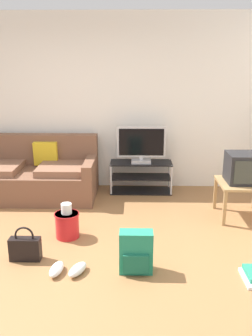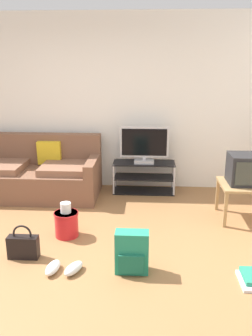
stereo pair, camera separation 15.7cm
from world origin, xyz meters
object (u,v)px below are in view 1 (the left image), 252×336
object	(u,v)px
tv_stand	(141,177)
cleaning_bucket	(67,223)
flat_tv	(141,145)
crt_tv	(243,168)
side_table	(242,187)
handbag	(25,248)
backpack	(136,252)
couch	(32,175)
sneakers_pair	(67,269)

from	to	relation	value
tv_stand	cleaning_bucket	world-z (taller)	tv_stand
flat_tv	crt_tv	xyz separation A→B (m)	(1.29, -0.90, -0.09)
side_table	tv_stand	bearing A→B (deg)	144.03
tv_stand	handbag	size ratio (longest dim) A/B	2.56
side_table	backpack	bearing A→B (deg)	-135.86
couch	tv_stand	distance (m)	1.67
handbag	cleaning_bucket	size ratio (longest dim) A/B	0.89
side_table	crt_tv	world-z (taller)	crt_tv
handbag	cleaning_bucket	distance (m)	0.62
couch	handbag	xyz separation A→B (m)	(0.43, -1.86, -0.19)
cleaning_bucket	handbag	bearing A→B (deg)	-123.76
cleaning_bucket	sneakers_pair	bearing A→B (deg)	-80.21
tv_stand	handbag	world-z (taller)	tv_stand
tv_stand	cleaning_bucket	xyz separation A→B (m)	(-0.88, -1.56, -0.07)
side_table	flat_tv	bearing A→B (deg)	144.69
tv_stand	sneakers_pair	distance (m)	2.45
flat_tv	sneakers_pair	world-z (taller)	flat_tv
backpack	handbag	size ratio (longest dim) A/B	1.14
backpack	handbag	world-z (taller)	backpack
backpack	cleaning_bucket	world-z (taller)	backpack
flat_tv	backpack	world-z (taller)	flat_tv
crt_tv	handbag	bearing A→B (deg)	-155.29
couch	side_table	xyz separation A→B (m)	(2.94, -0.72, 0.09)
couch	flat_tv	world-z (taller)	flat_tv
side_table	crt_tv	xyz separation A→B (m)	(0.00, 0.02, 0.26)
couch	tv_stand	world-z (taller)	couch
couch	cleaning_bucket	bearing A→B (deg)	-60.35
crt_tv	handbag	xyz separation A→B (m)	(-2.52, -1.16, -0.54)
side_table	crt_tv	distance (m)	0.26
couch	flat_tv	xyz separation A→B (m)	(1.65, 0.19, 0.43)
flat_tv	backpack	bearing A→B (deg)	-92.14
side_table	backpack	size ratio (longest dim) A/B	1.41
couch	sneakers_pair	bearing A→B (deg)	-66.91
side_table	handbag	bearing A→B (deg)	-155.59
flat_tv	cleaning_bucket	xyz separation A→B (m)	(-0.88, -1.54, -0.58)
flat_tv	handbag	xyz separation A→B (m)	(-1.23, -2.06, -0.62)
couch	backpack	world-z (taller)	couch
side_table	sneakers_pair	xyz separation A→B (m)	(-2.04, -1.39, -0.37)
handbag	flat_tv	bearing A→B (deg)	59.19
tv_stand	backpack	size ratio (longest dim) A/B	2.24
side_table	cleaning_bucket	world-z (taller)	side_table
crt_tv	cleaning_bucket	size ratio (longest dim) A/B	0.99
flat_tv	cleaning_bucket	distance (m)	1.87
tv_stand	flat_tv	xyz separation A→B (m)	(-0.00, -0.02, 0.52)
flat_tv	backpack	xyz separation A→B (m)	(-0.08, -2.25, -0.55)
couch	side_table	distance (m)	3.03
backpack	side_table	bearing A→B (deg)	66.92
crt_tv	sneakers_pair	distance (m)	2.55
tv_stand	crt_tv	size ratio (longest dim) A/B	2.30
cleaning_bucket	couch	bearing A→B (deg)	119.65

